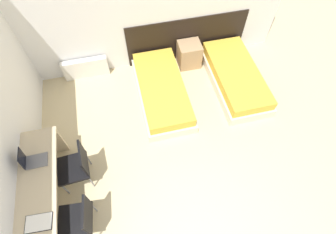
{
  "coord_description": "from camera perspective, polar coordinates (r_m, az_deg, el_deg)",
  "views": [
    {
      "loc": [
        -0.55,
        -0.04,
        4.26
      ],
      "look_at": [
        0.0,
        2.28,
        0.55
      ],
      "focal_mm": 28.0,
      "sensor_mm": 36.0,
      "label": 1
    }
  ],
  "objects": [
    {
      "name": "open_notebook",
      "position": [
        3.9,
        -26.34,
        -19.92
      ],
      "size": [
        0.35,
        0.24,
        0.02
      ],
      "rotation": [
        0.0,
        0.0,
        -0.06
      ],
      "color": "black",
      "rests_on": "desk"
    },
    {
      "name": "bed_near_door",
      "position": [
        5.59,
        14.43,
        8.38
      ],
      "size": [
        0.91,
        1.95,
        0.4
      ],
      "color": "beige",
      "rests_on": "ground_plane"
    },
    {
      "name": "radiator",
      "position": [
        5.79,
        -17.43,
        10.08
      ],
      "size": [
        0.92,
        0.12,
        0.45
      ],
      "color": "silver",
      "rests_on": "ground_plane"
    },
    {
      "name": "chair_near_notebook",
      "position": [
        4.03,
        -18.82,
        -20.32
      ],
      "size": [
        0.51,
        0.51,
        0.88
      ],
      "rotation": [
        0.0,
        0.0,
        -0.09
      ],
      "color": "black",
      "rests_on": "ground_plane"
    },
    {
      "name": "wall_back",
      "position": [
        5.14,
        -5.28,
        22.63
      ],
      "size": [
        5.59,
        0.05,
        2.7
      ],
      "color": "white",
      "rests_on": "ground_plane"
    },
    {
      "name": "bed_near_window",
      "position": [
        5.19,
        -1.31,
        5.69
      ],
      "size": [
        0.91,
        1.95,
        0.4
      ],
      "color": "beige",
      "rests_on": "ground_plane"
    },
    {
      "name": "laptop",
      "position": [
        4.2,
        -27.56,
        -8.33
      ],
      "size": [
        0.31,
        0.22,
        0.32
      ],
      "rotation": [
        0.0,
        0.0,
        0.01
      ],
      "color": "slate",
      "rests_on": "desk"
    },
    {
      "name": "nightstand",
      "position": [
        5.77,
        4.62,
        13.41
      ],
      "size": [
        0.46,
        0.41,
        0.55
      ],
      "color": "tan",
      "rests_on": "ground_plane"
    },
    {
      "name": "headboard_panel",
      "position": [
        5.79,
        4.11,
        16.6
      ],
      "size": [
        2.55,
        0.03,
        1.0
      ],
      "color": "black",
      "rests_on": "ground_plane"
    },
    {
      "name": "desk",
      "position": [
        4.2,
        -25.9,
        -15.28
      ],
      "size": [
        0.53,
        2.01,
        0.77
      ],
      "color": "#C6B28E",
      "rests_on": "ground_plane"
    },
    {
      "name": "chair_near_laptop",
      "position": [
        4.3,
        -19.35,
        -9.96
      ],
      "size": [
        0.5,
        0.5,
        0.88
      ],
      "rotation": [
        0.0,
        0.0,
        0.06
      ],
      "color": "black",
      "rests_on": "ground_plane"
    }
  ]
}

